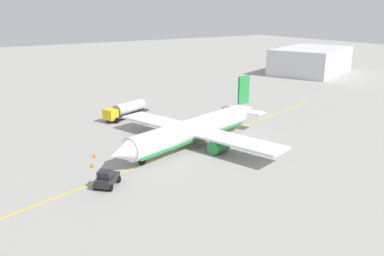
{
  "coord_description": "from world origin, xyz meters",
  "views": [
    {
      "loc": [
        33.88,
        51.23,
        21.29
      ],
      "look_at": [
        0.0,
        0.0,
        3.0
      ],
      "focal_mm": 37.89,
      "sensor_mm": 36.0,
      "label": 1
    }
  ],
  "objects_px": {
    "airplane": "(194,130)",
    "refueling_worker": "(147,121)",
    "fuel_tanker": "(126,110)",
    "pushback_tug": "(107,179)",
    "safety_cone_nose": "(92,165)",
    "safety_cone_wingtip": "(94,155)"
  },
  "relations": [
    {
      "from": "airplane",
      "to": "pushback_tug",
      "type": "bearing_deg",
      "value": 21.83
    },
    {
      "from": "refueling_worker",
      "to": "fuel_tanker",
      "type": "bearing_deg",
      "value": -80.05
    },
    {
      "from": "airplane",
      "to": "safety_cone_wingtip",
      "type": "xyz_separation_m",
      "value": [
        15.45,
        -3.52,
        -2.29
      ]
    },
    {
      "from": "airplane",
      "to": "safety_cone_nose",
      "type": "distance_m",
      "value": 17.21
    },
    {
      "from": "fuel_tanker",
      "to": "pushback_tug",
      "type": "distance_m",
      "value": 32.63
    },
    {
      "from": "pushback_tug",
      "to": "safety_cone_nose",
      "type": "relative_size",
      "value": 6.64
    },
    {
      "from": "safety_cone_nose",
      "to": "safety_cone_wingtip",
      "type": "height_order",
      "value": "safety_cone_nose"
    },
    {
      "from": "fuel_tanker",
      "to": "safety_cone_wingtip",
      "type": "xyz_separation_m",
      "value": [
        13.37,
        17.97,
        -1.44
      ]
    },
    {
      "from": "pushback_tug",
      "to": "safety_cone_nose",
      "type": "distance_m",
      "value": 7.18
    },
    {
      "from": "pushback_tug",
      "to": "safety_cone_wingtip",
      "type": "xyz_separation_m",
      "value": [
        -2.31,
        -10.64,
        -0.71
      ]
    },
    {
      "from": "fuel_tanker",
      "to": "pushback_tug",
      "type": "relative_size",
      "value": 2.69
    },
    {
      "from": "airplane",
      "to": "refueling_worker",
      "type": "bearing_deg",
      "value": -86.53
    },
    {
      "from": "pushback_tug",
      "to": "refueling_worker",
      "type": "bearing_deg",
      "value": -127.62
    },
    {
      "from": "refueling_worker",
      "to": "safety_cone_nose",
      "type": "height_order",
      "value": "refueling_worker"
    },
    {
      "from": "fuel_tanker",
      "to": "safety_cone_nose",
      "type": "bearing_deg",
      "value": 55.12
    },
    {
      "from": "refueling_worker",
      "to": "safety_cone_nose",
      "type": "xyz_separation_m",
      "value": [
        16.16,
        14.76,
        -0.52
      ]
    },
    {
      "from": "fuel_tanker",
      "to": "refueling_worker",
      "type": "bearing_deg",
      "value": 99.95
    },
    {
      "from": "fuel_tanker",
      "to": "pushback_tug",
      "type": "xyz_separation_m",
      "value": [
        15.68,
        28.61,
        -0.72
      ]
    },
    {
      "from": "airplane",
      "to": "refueling_worker",
      "type": "relative_size",
      "value": 19.53
    },
    {
      "from": "airplane",
      "to": "safety_cone_nose",
      "type": "xyz_separation_m",
      "value": [
        17.06,
        -0.0,
        -2.28
      ]
    },
    {
      "from": "pushback_tug",
      "to": "refueling_worker",
      "type": "distance_m",
      "value": 27.62
    },
    {
      "from": "airplane",
      "to": "refueling_worker",
      "type": "distance_m",
      "value": 14.9
    }
  ]
}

